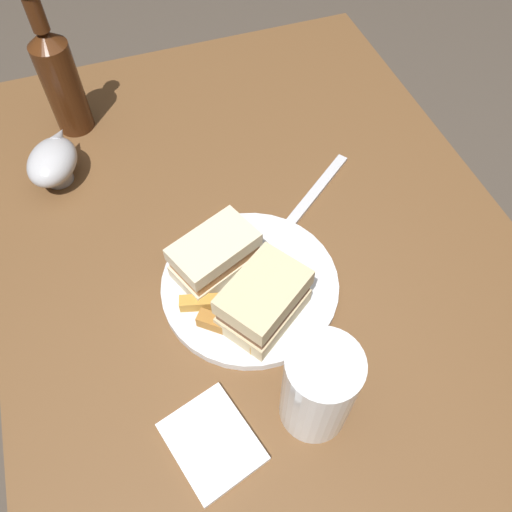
# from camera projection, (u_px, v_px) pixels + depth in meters

# --- Properties ---
(ground_plane) EXTENTS (6.00, 6.00, 0.00)m
(ground_plane) POSITION_uv_depth(u_px,v_px,m) (259.00, 411.00, 1.40)
(ground_plane) COLOR #4C4238
(dining_table) EXTENTS (1.06, 0.76, 0.78)m
(dining_table) POSITION_uv_depth(u_px,v_px,m) (260.00, 354.00, 1.08)
(dining_table) COLOR brown
(dining_table) RESTS_ON ground
(plate) EXTENTS (0.25, 0.25, 0.01)m
(plate) POSITION_uv_depth(u_px,v_px,m) (250.00, 285.00, 0.71)
(plate) COLOR white
(plate) RESTS_ON dining_table
(sandwich_half_left) EXTENTS (0.11, 0.13, 0.06)m
(sandwich_half_left) POSITION_uv_depth(u_px,v_px,m) (215.00, 255.00, 0.70)
(sandwich_half_left) COLOR beige
(sandwich_half_left) RESTS_ON plate
(sandwich_half_right) EXTENTS (0.13, 0.14, 0.07)m
(sandwich_half_right) POSITION_uv_depth(u_px,v_px,m) (264.00, 301.00, 0.65)
(sandwich_half_right) COLOR beige
(sandwich_half_right) RESTS_ON plate
(potato_wedge_front) EXTENTS (0.04, 0.04, 0.02)m
(potato_wedge_front) POSITION_uv_depth(u_px,v_px,m) (209.00, 281.00, 0.70)
(potato_wedge_front) COLOR #AD702D
(potato_wedge_front) RESTS_ON plate
(potato_wedge_middle) EXTENTS (0.04, 0.04, 0.02)m
(potato_wedge_middle) POSITION_uv_depth(u_px,v_px,m) (212.00, 321.00, 0.66)
(potato_wedge_middle) COLOR #AD702D
(potato_wedge_middle) RESTS_ON plate
(potato_wedge_back) EXTENTS (0.03, 0.06, 0.02)m
(potato_wedge_back) POSITION_uv_depth(u_px,v_px,m) (201.00, 302.00, 0.68)
(potato_wedge_back) COLOR gold
(potato_wedge_back) RESTS_ON plate
(potato_wedge_left_edge) EXTENTS (0.05, 0.03, 0.02)m
(potato_wedge_left_edge) POSITION_uv_depth(u_px,v_px,m) (250.00, 333.00, 0.65)
(potato_wedge_left_edge) COLOR gold
(potato_wedge_left_edge) RESTS_ON plate
(pint_glass) EXTENTS (0.08, 0.08, 0.14)m
(pint_glass) POSITION_uv_depth(u_px,v_px,m) (318.00, 392.00, 0.57)
(pint_glass) COLOR white
(pint_glass) RESTS_ON dining_table
(gravy_boat) EXTENTS (0.12, 0.11, 0.07)m
(gravy_boat) POSITION_uv_depth(u_px,v_px,m) (53.00, 161.00, 0.80)
(gravy_boat) COLOR #B7B7BC
(gravy_boat) RESTS_ON dining_table
(cider_bottle) EXTENTS (0.06, 0.06, 0.25)m
(cider_bottle) POSITION_uv_depth(u_px,v_px,m) (60.00, 78.00, 0.83)
(cider_bottle) COLOR #47230F
(cider_bottle) RESTS_ON dining_table
(napkin) EXTENTS (0.13, 0.12, 0.01)m
(napkin) POSITION_uv_depth(u_px,v_px,m) (212.00, 442.00, 0.60)
(napkin) COLOR white
(napkin) RESTS_ON dining_table
(fork) EXTENTS (0.12, 0.15, 0.01)m
(fork) POSITION_uv_depth(u_px,v_px,m) (316.00, 191.00, 0.82)
(fork) COLOR silver
(fork) RESTS_ON dining_table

